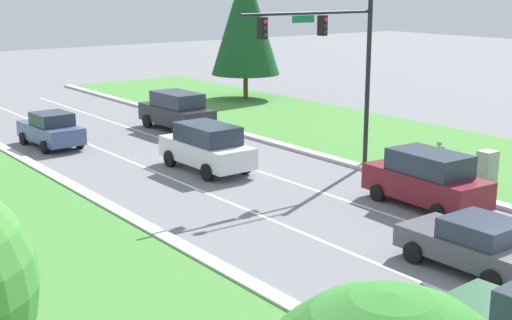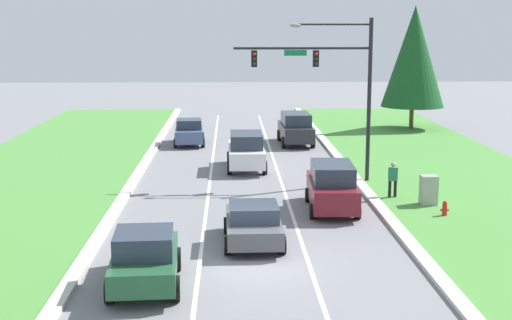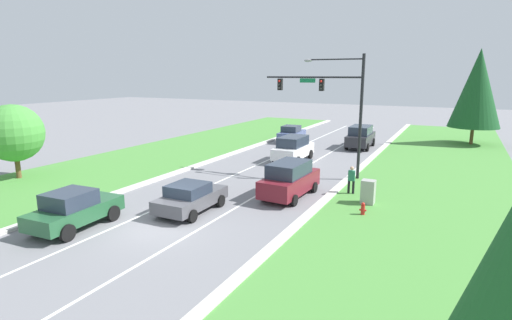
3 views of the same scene
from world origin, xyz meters
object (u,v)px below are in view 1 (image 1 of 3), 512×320
at_px(traffic_signal_mast, 337,45).
at_px(slate_blue_sedan, 51,130).
at_px(burgundy_suv, 427,179).
at_px(utility_cabinet, 487,168).
at_px(graphite_sedan, 475,244).
at_px(charcoal_suv, 177,111).
at_px(conifer_far_right_tree, 245,19).
at_px(white_suv, 207,147).
at_px(pedestrian, 438,159).

distance_m(traffic_signal_mast, slate_blue_sedan, 14.98).
xyz_separation_m(burgundy_suv, utility_cabinet, (4.30, 0.54, -0.35)).
distance_m(slate_blue_sedan, utility_cabinet, 20.47).
bearing_deg(burgundy_suv, graphite_sedan, -124.32).
height_order(charcoal_suv, graphite_sedan, charcoal_suv).
bearing_deg(conifer_far_right_tree, white_suv, -130.81).
bearing_deg(white_suv, traffic_signal_mast, -40.57).
bearing_deg(utility_cabinet, graphite_sedan, -146.26).
distance_m(graphite_sedan, conifer_far_right_tree, 31.91).
relative_size(utility_cabinet, conifer_far_right_tree, 0.15).
bearing_deg(graphite_sedan, charcoal_suv, 80.02).
relative_size(white_suv, conifer_far_right_tree, 0.52).
bearing_deg(charcoal_suv, white_suv, -114.05).
bearing_deg(pedestrian, traffic_signal_mast, -64.02).
distance_m(traffic_signal_mast, burgundy_suv, 7.11).
height_order(graphite_sedan, conifer_far_right_tree, conifer_far_right_tree).
xyz_separation_m(white_suv, pedestrian, (6.47, -7.13, -0.10)).
bearing_deg(graphite_sedan, pedestrian, 44.49).
height_order(traffic_signal_mast, slate_blue_sedan, traffic_signal_mast).
height_order(burgundy_suv, utility_cabinet, burgundy_suv).
bearing_deg(charcoal_suv, graphite_sedan, -100.64).
distance_m(utility_cabinet, conifer_far_right_tree, 24.59).
bearing_deg(charcoal_suv, traffic_signal_mast, -88.40).
bearing_deg(white_suv, pedestrian, -48.13).
distance_m(traffic_signal_mast, utility_cabinet, 7.77).
height_order(traffic_signal_mast, pedestrian, traffic_signal_mast).
height_order(slate_blue_sedan, burgundy_suv, burgundy_suv).
relative_size(traffic_signal_mast, charcoal_suv, 1.61).
relative_size(charcoal_suv, burgundy_suv, 1.07).
xyz_separation_m(traffic_signal_mast, graphite_sedan, (-4.21, -10.25, -4.61)).
distance_m(slate_blue_sedan, burgundy_suv, 18.94).
bearing_deg(traffic_signal_mast, slate_blue_sedan, 122.77).
distance_m(burgundy_suv, conifer_far_right_tree, 26.27).
bearing_deg(graphite_sedan, traffic_signal_mast, 66.84).
height_order(white_suv, graphite_sedan, white_suv).
height_order(white_suv, utility_cabinet, white_suv).
distance_m(slate_blue_sedan, white_suv, 9.24).
xyz_separation_m(charcoal_suv, graphite_sedan, (-3.56, -22.16, -0.32)).
height_order(charcoal_suv, burgundy_suv, charcoal_suv).
height_order(traffic_signal_mast, conifer_far_right_tree, conifer_far_right_tree).
relative_size(traffic_signal_mast, pedestrian, 4.82).
bearing_deg(pedestrian, white_suv, -54.53).
xyz_separation_m(charcoal_suv, burgundy_suv, (-0.07, -17.49, -0.06)).
xyz_separation_m(traffic_signal_mast, white_suv, (-4.14, 3.49, -4.33)).
height_order(traffic_signal_mast, white_suv, traffic_signal_mast).
bearing_deg(white_suv, conifer_far_right_tree, 48.81).
distance_m(white_suv, conifer_far_right_tree, 20.31).
xyz_separation_m(slate_blue_sedan, white_suv, (3.59, -8.51, 0.19)).
bearing_deg(burgundy_suv, charcoal_suv, 92.29).
bearing_deg(conifer_far_right_tree, burgundy_suv, -111.57).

